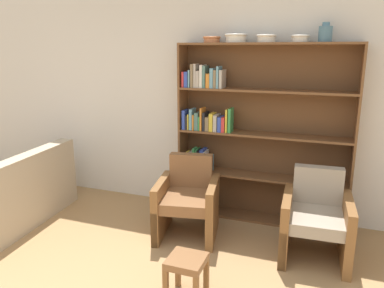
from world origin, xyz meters
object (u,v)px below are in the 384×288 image
at_px(bowl_brass, 236,38).
at_px(footstool, 186,267).
at_px(bowl_stoneware, 212,39).
at_px(armchair_cushioned, 316,219).
at_px(bowl_cream, 300,38).
at_px(couch, 7,200).
at_px(bowl_olive, 266,38).
at_px(vase_tall, 325,33).
at_px(armchair_leather, 188,200).
at_px(bookshelf, 247,134).

relative_size(bowl_brass, footstool, 0.68).
bearing_deg(bowl_stoneware, armchair_cushioned, -26.29).
bearing_deg(footstool, bowl_cream, 69.65).
bearing_deg(couch, bowl_olive, -72.56).
xyz_separation_m(bowl_cream, vase_tall, (0.24, 0.00, 0.04)).
bearing_deg(bowl_cream, bowl_brass, 180.00).
xyz_separation_m(armchair_leather, footstool, (0.39, -1.06, -0.10)).
bearing_deg(footstool, bowl_brass, 92.05).
bearing_deg(armchair_cushioned, bowl_olive, -46.25).
relative_size(couch, armchair_leather, 2.06).
distance_m(bowl_stoneware, armchair_leather, 1.83).
distance_m(bookshelf, bowl_brass, 1.10).
bearing_deg(bowl_cream, armchair_cushioned, -63.41).
bearing_deg(vase_tall, bowl_olive, 180.00).
distance_m(bowl_cream, armchair_cushioned, 1.86).
relative_size(bowl_olive, couch, 0.12).
bearing_deg(armchair_cushioned, bookshelf, -40.65).
height_order(couch, armchair_cushioned, armchair_cushioned).
distance_m(bookshelf, bowl_stoneware, 1.16).
distance_m(bowl_olive, footstool, 2.51).
distance_m(vase_tall, footstool, 2.67).
height_order(bowl_olive, couch, bowl_olive).
distance_m(bowl_brass, footstool, 2.50).
relative_size(vase_tall, footstool, 0.53).
xyz_separation_m(armchair_cushioned, footstool, (-0.95, -1.06, -0.10)).
xyz_separation_m(bowl_brass, bowl_olive, (0.33, 0.00, -0.01)).
height_order(bowl_stoneware, armchair_cushioned, bowl_stoneware).
xyz_separation_m(bowl_olive, couch, (-2.73, -1.14, -1.82)).
height_order(bowl_brass, bowl_cream, bowl_brass).
xyz_separation_m(bookshelf, bowl_brass, (-0.16, -0.02, 1.09)).
bearing_deg(armchair_leather, footstool, 99.29).
xyz_separation_m(bookshelf, bowl_stoneware, (-0.44, -0.02, 1.08)).
relative_size(bowl_stoneware, bowl_brass, 0.82).
xyz_separation_m(bowl_olive, armchair_cushioned, (0.67, -0.64, -1.72)).
relative_size(bowl_brass, armchair_cushioned, 0.29).
bearing_deg(bowl_brass, footstool, -87.95).
xyz_separation_m(bookshelf, footstool, (-0.10, -1.72, -0.74)).
bearing_deg(bowl_stoneware, armchair_leather, -94.73).
distance_m(vase_tall, couch, 3.98).
bearing_deg(armchair_cushioned, vase_tall, -86.31).
height_order(bowl_olive, armchair_cushioned, bowl_olive).
height_order(vase_tall, armchair_leather, vase_tall).
xyz_separation_m(couch, armchair_cushioned, (3.40, 0.50, 0.10)).
bearing_deg(footstool, armchair_leather, 110.36).
distance_m(bowl_stoneware, couch, 3.01).
bearing_deg(armchair_cushioned, bowl_brass, -35.18).
bearing_deg(couch, footstool, -107.97).
bearing_deg(couch, bookshelf, -70.78).
relative_size(couch, footstool, 4.76).
height_order(vase_tall, footstool, vase_tall).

